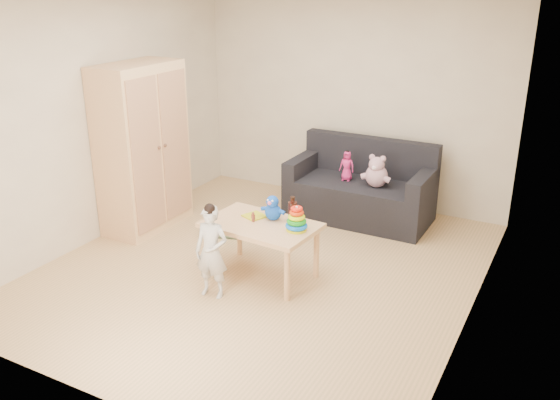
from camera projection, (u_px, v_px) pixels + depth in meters
The scene contains 13 objects.
room at pixel (263, 142), 5.49m from camera, with size 4.50×4.50×4.50m.
wardrobe at pixel (143, 148), 6.63m from camera, with size 0.52×1.04×1.88m, color #F0BF83.
sofa at pixel (359, 200), 7.08m from camera, with size 1.67×0.83×0.47m, color black.
play_table at pixel (261, 250), 5.69m from camera, with size 1.05×0.66×0.55m, color #DBAD78.
storage_bin at pixel (225, 227), 6.73m from camera, with size 0.44×0.33×0.13m, color gray, non-canonical shape.
toddler at pixel (212, 253), 5.29m from camera, with size 0.31×0.21×0.85m, color beige.
pink_bear at pixel (377, 173), 6.77m from camera, with size 0.28×0.24×0.32m, color #D19AAE, non-canonical shape.
doll at pixel (347, 166), 6.97m from camera, with size 0.18×0.12×0.35m, color #DC297A.
ring_stacker at pixel (297, 221), 5.41m from camera, with size 0.21×0.21×0.23m.
brown_bottle at pixel (292, 211), 5.62m from camera, with size 0.08×0.08×0.24m.
blue_plush at pixel (273, 207), 5.64m from camera, with size 0.21×0.16×0.25m, color blue, non-canonical shape.
wooden_figure at pixel (253, 217), 5.61m from camera, with size 0.04×0.03×0.10m, color brown, non-canonical shape.
yellow_book at pixel (254, 216), 5.75m from camera, with size 0.19×0.19×0.01m, color #C8C715.
Camera 1 is at (2.65, -4.62, 2.74)m, focal length 38.00 mm.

